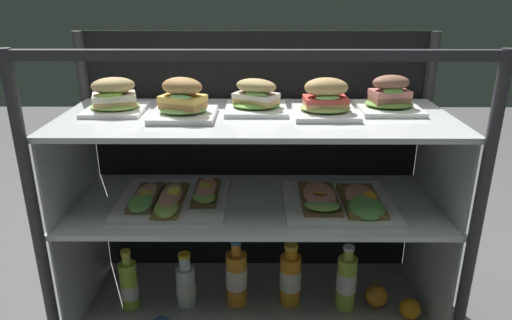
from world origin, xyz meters
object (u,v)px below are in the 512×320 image
object	(u,v)px
plated_roll_sandwich_mid_right	(114,98)
orange_fruit_beside_bottles	(376,296)
plated_roll_sandwich_far_right	(183,103)
open_sandwich_tray_far_left	(340,201)
orange_fruit_near_left_post	(410,309)
juice_bottle_near_post	(129,285)
plated_roll_sandwich_far_left	(389,98)
juice_bottle_back_center	(236,278)
juice_bottle_front_left_end	(346,281)
plated_roll_sandwich_center	(256,99)
open_sandwich_tray_center	(174,198)
juice_bottle_back_left	(290,277)
juice_bottle_tucked_behind	(186,284)
plated_roll_sandwich_left_of_center	(325,101)

from	to	relation	value
plated_roll_sandwich_mid_right	orange_fruit_beside_bottles	distance (m)	1.09
plated_roll_sandwich_far_right	orange_fruit_beside_bottles	xyz separation A→B (m)	(0.63, 0.01, -0.68)
open_sandwich_tray_far_left	orange_fruit_near_left_post	distance (m)	0.45
open_sandwich_tray_far_left	juice_bottle_near_post	distance (m)	0.76
plated_roll_sandwich_far_left	open_sandwich_tray_far_left	bearing A→B (deg)	-149.25
juice_bottle_back_center	plated_roll_sandwich_mid_right	bearing A→B (deg)	173.15
juice_bottle_back_center	juice_bottle_front_left_end	distance (m)	0.37
juice_bottle_front_left_end	juice_bottle_near_post	bearing A→B (deg)	-179.88
plated_roll_sandwich_center	open_sandwich_tray_center	bearing A→B (deg)	-165.92
juice_bottle_back_left	juice_bottle_front_left_end	distance (m)	0.19
open_sandwich_tray_far_left	orange_fruit_beside_bottles	world-z (taller)	open_sandwich_tray_far_left
plated_roll_sandwich_mid_right	plated_roll_sandwich_far_left	distance (m)	0.84
plated_roll_sandwich_far_left	open_sandwich_tray_center	distance (m)	0.74
juice_bottle_back_center	juice_bottle_front_left_end	xyz separation A→B (m)	(0.37, -0.02, 0.00)
juice_bottle_back_left	orange_fruit_near_left_post	distance (m)	0.41
juice_bottle_tucked_behind	juice_bottle_front_left_end	world-z (taller)	juice_bottle_front_left_end
open_sandwich_tray_center	orange_fruit_near_left_post	size ratio (longest dim) A/B	4.86
juice_bottle_back_center	juice_bottle_back_left	xyz separation A→B (m)	(0.18, 0.01, -0.00)
orange_fruit_near_left_post	juice_bottle_tucked_behind	bearing A→B (deg)	174.66
plated_roll_sandwich_far_left	open_sandwich_tray_far_left	world-z (taller)	plated_roll_sandwich_far_left
plated_roll_sandwich_far_left	juice_bottle_tucked_behind	size ratio (longest dim) A/B	0.94
juice_bottle_near_post	juice_bottle_tucked_behind	distance (m)	0.19
plated_roll_sandwich_far_left	juice_bottle_back_left	distance (m)	0.68
open_sandwich_tray_center	juice_bottle_near_post	world-z (taller)	open_sandwich_tray_center
plated_roll_sandwich_far_right	open_sandwich_tray_far_left	distance (m)	0.57
juice_bottle_back_left	orange_fruit_beside_bottles	xyz separation A→B (m)	(0.30, -0.02, -0.06)
plated_roll_sandwich_far_right	juice_bottle_tucked_behind	world-z (taller)	plated_roll_sandwich_far_right
plated_roll_sandwich_mid_right	plated_roll_sandwich_center	world-z (taller)	plated_roll_sandwich_mid_right
juice_bottle_near_post	juice_bottle_tucked_behind	world-z (taller)	juice_bottle_near_post
plated_roll_sandwich_center	orange_fruit_beside_bottles	size ratio (longest dim) A/B	2.49
plated_roll_sandwich_far_left	orange_fruit_beside_bottles	world-z (taller)	plated_roll_sandwich_far_left
juice_bottle_back_left	open_sandwich_tray_far_left	bearing A→B (deg)	-13.53
orange_fruit_beside_bottles	plated_roll_sandwich_mid_right	bearing A→B (deg)	176.29
orange_fruit_beside_bottles	orange_fruit_near_left_post	world-z (taller)	orange_fruit_beside_bottles
juice_bottle_back_center	juice_bottle_tucked_behind	bearing A→B (deg)	-178.77
plated_roll_sandwich_far_left	juice_bottle_front_left_end	size ratio (longest dim) A/B	0.79
plated_roll_sandwich_left_of_center	juice_bottle_near_post	xyz separation A→B (m)	(-0.64, -0.03, -0.63)
plated_roll_sandwich_center	orange_fruit_near_left_post	bearing A→B (deg)	-14.46
juice_bottle_front_left_end	orange_fruit_beside_bottles	bearing A→B (deg)	4.09
juice_bottle_near_post	plated_roll_sandwich_center	bearing A→B (deg)	10.23
juice_bottle_tucked_behind	juice_bottle_back_left	world-z (taller)	juice_bottle_back_left
juice_bottle_tucked_behind	orange_fruit_beside_bottles	bearing A→B (deg)	-0.63
plated_roll_sandwich_mid_right	plated_roll_sandwich_left_of_center	size ratio (longest dim) A/B	0.94
plated_roll_sandwich_far_left	juice_bottle_near_post	world-z (taller)	plated_roll_sandwich_far_left
plated_roll_sandwich_left_of_center	plated_roll_sandwich_mid_right	bearing A→B (deg)	176.87
plated_roll_sandwich_left_of_center	juice_bottle_near_post	bearing A→B (deg)	-177.37
open_sandwich_tray_far_left	juice_bottle_near_post	bearing A→B (deg)	179.44
plated_roll_sandwich_far_left	juice_bottle_tucked_behind	distance (m)	0.91
open_sandwich_tray_center	orange_fruit_near_left_post	world-z (taller)	open_sandwich_tray_center
open_sandwich_tray_center	orange_fruit_near_left_post	bearing A→B (deg)	-4.93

